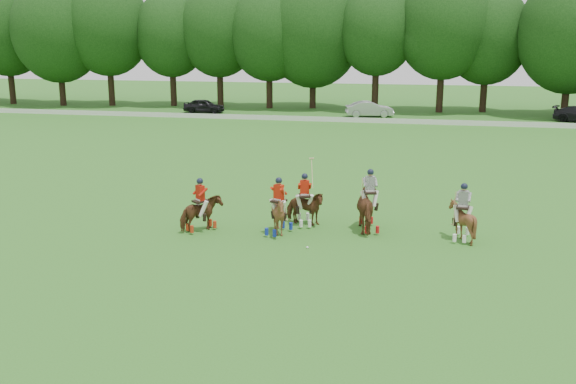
% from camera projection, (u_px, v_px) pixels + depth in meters
% --- Properties ---
extents(ground, '(180.00, 180.00, 0.00)m').
position_uv_depth(ground, '(254.00, 258.00, 22.31)').
color(ground, '#316A1E').
rests_on(ground, ground).
extents(tree_line, '(117.98, 14.32, 14.75)m').
position_uv_depth(tree_line, '(380.00, 31.00, 65.96)').
color(tree_line, black).
rests_on(tree_line, ground).
extents(boundary_rail, '(120.00, 0.10, 0.44)m').
position_uv_depth(boundary_rail, '(365.00, 120.00, 58.34)').
color(boundary_rail, white).
rests_on(boundary_rail, ground).
extents(car_left, '(4.21, 1.73, 1.43)m').
position_uv_depth(car_left, '(204.00, 106.00, 66.09)').
color(car_left, black).
rests_on(car_left, ground).
extents(car_mid, '(4.87, 2.66, 1.52)m').
position_uv_depth(car_mid, '(369.00, 109.00, 62.50)').
color(car_mid, '#B0AFB4').
rests_on(car_mid, ground).
extents(polo_red_a, '(1.66, 1.78, 2.15)m').
position_uv_depth(polo_red_a, '(201.00, 213.00, 25.26)').
color(polo_red_a, '#4E2E14').
rests_on(polo_red_a, ground).
extents(polo_red_b, '(1.69, 1.54, 2.70)m').
position_uv_depth(polo_red_b, '(304.00, 207.00, 26.09)').
color(polo_red_b, '#4E2E14').
rests_on(polo_red_b, ground).
extents(polo_red_c, '(1.68, 1.77, 2.27)m').
position_uv_depth(polo_red_c, '(279.00, 214.00, 24.84)').
color(polo_red_c, '#4E2E14').
rests_on(polo_red_c, ground).
extents(polo_stripe_a, '(1.50, 2.31, 2.48)m').
position_uv_depth(polo_stripe_a, '(369.00, 208.00, 25.34)').
color(polo_stripe_a, '#4E2E14').
rests_on(polo_stripe_a, ground).
extents(polo_stripe_b, '(1.38, 1.51, 2.20)m').
position_uv_depth(polo_stripe_b, '(462.00, 220.00, 24.15)').
color(polo_stripe_b, '#4E2E14').
rests_on(polo_stripe_b, ground).
extents(polo_ball, '(0.09, 0.09, 0.09)m').
position_uv_depth(polo_ball, '(307.00, 247.00, 23.30)').
color(polo_ball, white).
rests_on(polo_ball, ground).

